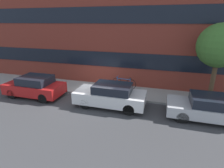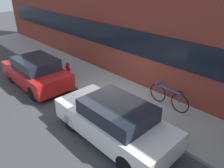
{
  "view_description": "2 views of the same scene",
  "coord_description": "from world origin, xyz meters",
  "px_view_note": "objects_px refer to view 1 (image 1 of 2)",
  "views": [
    {
      "loc": [
        4.39,
        -9.97,
        4.74
      ],
      "look_at": [
        1.38,
        0.44,
        0.83
      ],
      "focal_mm": 28.0,
      "sensor_mm": 36.0,
      "label": 1
    },
    {
      "loc": [
        5.67,
        -4.9,
        4.73
      ],
      "look_at": [
        0.28,
        0.23,
        0.99
      ],
      "focal_mm": 35.0,
      "sensor_mm": 36.0,
      "label": 2
    }
  ],
  "objects_px": {
    "parked_car_silver": "(209,108)",
    "fire_hydrant": "(52,82)",
    "bicycle": "(124,83)",
    "street_tree": "(220,46)",
    "parked_car_red": "(35,86)",
    "parked_car_white": "(111,95)"
  },
  "relations": [
    {
      "from": "parked_car_silver",
      "to": "fire_hydrant",
      "type": "xyz_separation_m",
      "value": [
        -10.28,
        1.62,
        -0.19
      ]
    },
    {
      "from": "fire_hydrant",
      "to": "bicycle",
      "type": "height_order",
      "value": "bicycle"
    },
    {
      "from": "street_tree",
      "to": "fire_hydrant",
      "type": "bearing_deg",
      "value": -178.35
    },
    {
      "from": "fire_hydrant",
      "to": "parked_car_silver",
      "type": "bearing_deg",
      "value": -8.94
    },
    {
      "from": "parked_car_silver",
      "to": "street_tree",
      "type": "height_order",
      "value": "street_tree"
    },
    {
      "from": "parked_car_red",
      "to": "street_tree",
      "type": "xyz_separation_m",
      "value": [
        10.83,
        1.92,
        2.78
      ]
    },
    {
      "from": "parked_car_red",
      "to": "fire_hydrant",
      "type": "xyz_separation_m",
      "value": [
        0.13,
        1.62,
        -0.25
      ]
    },
    {
      "from": "parked_car_white",
      "to": "street_tree",
      "type": "distance_m",
      "value": 6.56
    },
    {
      "from": "parked_car_white",
      "to": "street_tree",
      "type": "xyz_separation_m",
      "value": [
        5.62,
        1.92,
        2.78
      ]
    },
    {
      "from": "parked_car_red",
      "to": "parked_car_silver",
      "type": "bearing_deg",
      "value": -180.0
    },
    {
      "from": "parked_car_red",
      "to": "street_tree",
      "type": "bearing_deg",
      "value": -169.93
    },
    {
      "from": "parked_car_white",
      "to": "fire_hydrant",
      "type": "height_order",
      "value": "parked_car_white"
    },
    {
      "from": "parked_car_silver",
      "to": "parked_car_red",
      "type": "bearing_deg",
      "value": 0.0
    },
    {
      "from": "parked_car_silver",
      "to": "street_tree",
      "type": "relative_size",
      "value": 0.87
    },
    {
      "from": "parked_car_red",
      "to": "parked_car_white",
      "type": "bearing_deg",
      "value": -180.0
    },
    {
      "from": "parked_car_silver",
      "to": "street_tree",
      "type": "xyz_separation_m",
      "value": [
        0.42,
        1.92,
        2.83
      ]
    },
    {
      "from": "parked_car_red",
      "to": "parked_car_white",
      "type": "relative_size",
      "value": 0.93
    },
    {
      "from": "parked_car_white",
      "to": "fire_hydrant",
      "type": "relative_size",
      "value": 6.23
    },
    {
      "from": "parked_car_red",
      "to": "parked_car_silver",
      "type": "height_order",
      "value": "parked_car_red"
    },
    {
      "from": "parked_car_red",
      "to": "fire_hydrant",
      "type": "relative_size",
      "value": 5.81
    },
    {
      "from": "fire_hydrant",
      "to": "street_tree",
      "type": "distance_m",
      "value": 11.12
    },
    {
      "from": "parked_car_red",
      "to": "fire_hydrant",
      "type": "height_order",
      "value": "parked_car_red"
    }
  ]
}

